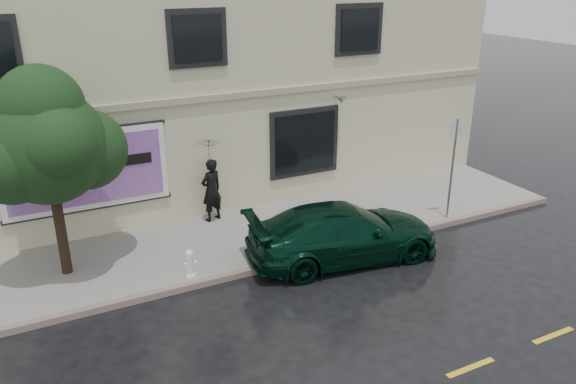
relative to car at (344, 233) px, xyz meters
name	(u,v)px	position (x,y,z in m)	size (l,w,h in m)	color
ground	(282,304)	(-2.32, -1.20, -0.71)	(90.00, 90.00, 0.00)	black
sidewalk	(229,241)	(-2.32, 2.05, -0.64)	(20.00, 3.50, 0.15)	gray
curb	(255,270)	(-2.32, 0.30, -0.64)	(20.00, 0.18, 0.16)	slate
building	(162,78)	(-2.32, 7.80, 2.79)	(20.00, 8.12, 7.00)	beige
billboard	(85,171)	(-5.52, 3.72, 1.34)	(4.30, 0.16, 2.20)	white
car	(344,233)	(0.00, 0.00, 0.00)	(2.16, 4.90, 1.43)	black
pedestrian	(211,190)	(-2.28, 3.40, 0.35)	(0.67, 0.44, 1.83)	black
umbrella	(209,147)	(-2.28, 3.40, 1.63)	(0.98, 0.98, 0.73)	black
street_tree	(47,146)	(-6.40, 2.11, 2.57)	(2.60, 2.60, 4.44)	black
fire_hydrant	(190,264)	(-3.82, 0.60, -0.23)	(0.28, 0.26, 0.69)	white
sign_pole	(453,161)	(3.85, 0.50, 1.18)	(0.35, 0.11, 2.94)	gray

